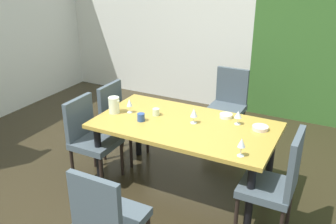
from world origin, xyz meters
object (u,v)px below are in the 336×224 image
at_px(pitcher_west, 114,105).
at_px(wine_glass_front, 242,143).
at_px(wine_glass_left, 194,113).
at_px(serving_bowl_corner, 226,116).
at_px(dining_table, 185,131).
at_px(chair_head_far, 228,102).
at_px(cup_north, 156,112).
at_px(chair_head_near, 107,217).
at_px(serving_bowl_near_window, 260,128).
at_px(wine_glass_south, 238,115).
at_px(chair_left_far, 120,117).
at_px(chair_left_near, 90,135).
at_px(chair_right_near, 277,181).
at_px(cup_center, 141,117).
at_px(wine_glass_right, 129,103).

bearing_deg(pitcher_west, wine_glass_front, -10.68).
distance_m(wine_glass_left, serving_bowl_corner, 0.38).
xyz_separation_m(dining_table, wine_glass_left, (0.07, 0.05, 0.19)).
height_order(chair_head_far, cup_north, chair_head_far).
relative_size(dining_table, chair_head_near, 1.93).
bearing_deg(serving_bowl_near_window, pitcher_west, -168.60).
height_order(dining_table, wine_glass_south, wine_glass_south).
relative_size(chair_left_far, chair_head_near, 0.97).
relative_size(dining_table, chair_left_near, 1.95).
bearing_deg(chair_head_far, serving_bowl_corner, 106.60).
height_order(chair_right_near, wine_glass_left, chair_right_near).
bearing_deg(wine_glass_left, chair_right_near, -20.07).
xyz_separation_m(cup_north, pitcher_west, (-0.43, -0.14, 0.05)).
relative_size(chair_head_far, chair_left_near, 1.03).
relative_size(dining_table, cup_center, 22.39).
bearing_deg(pitcher_west, chair_head_far, 59.90).
relative_size(chair_head_near, serving_bowl_corner, 7.12).
relative_size(wine_glass_front, serving_bowl_near_window, 1.07).
bearing_deg(chair_left_near, chair_head_near, 43.34).
distance_m(wine_glass_left, cup_north, 0.43).
bearing_deg(cup_north, chair_left_near, -151.94).
xyz_separation_m(chair_right_near, chair_left_near, (-1.98, 0.00, -0.03)).
height_order(dining_table, cup_north, cup_north).
bearing_deg(wine_glass_south, chair_right_near, -44.21).
bearing_deg(wine_glass_right, wine_glass_left, 5.27).
bearing_deg(chair_head_near, pitcher_west, 122.02).
xyz_separation_m(chair_right_near, pitcher_west, (-1.78, 0.19, 0.29)).
bearing_deg(cup_north, serving_bowl_corner, 22.73).
relative_size(chair_left_far, pitcher_west, 5.12).
xyz_separation_m(chair_left_far, serving_bowl_near_window, (1.68, -0.08, 0.25)).
xyz_separation_m(chair_left_near, wine_glass_south, (1.45, 0.51, 0.33)).
xyz_separation_m(cup_center, cup_north, (0.07, 0.19, -0.00)).
bearing_deg(serving_bowl_corner, chair_head_far, 106.60).
height_order(chair_left_near, cup_center, chair_left_near).
xyz_separation_m(wine_glass_left, serving_bowl_corner, (0.24, 0.28, -0.09)).
relative_size(chair_left_near, chair_head_near, 0.99).
bearing_deg(dining_table, pitcher_west, -173.33).
distance_m(wine_glass_south, wine_glass_right, 1.13).
distance_m(wine_glass_south, cup_north, 0.85).
relative_size(chair_head_far, wine_glass_left, 6.02).
xyz_separation_m(wine_glass_left, cup_center, (-0.49, -0.20, -0.07)).
distance_m(wine_glass_right, cup_center, 0.26).
bearing_deg(wine_glass_right, chair_left_far, 139.22).
bearing_deg(cup_north, wine_glass_front, -21.97).
bearing_deg(serving_bowl_near_window, wine_glass_south, 174.78).
xyz_separation_m(chair_right_near, serving_bowl_corner, (-0.68, 0.62, 0.22)).
bearing_deg(wine_glass_left, wine_glass_front, -34.57).
relative_size(chair_head_near, serving_bowl_near_window, 6.07).
relative_size(chair_left_near, serving_bowl_corner, 7.02).
bearing_deg(wine_glass_front, cup_north, 158.03).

